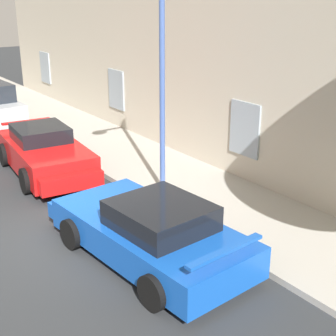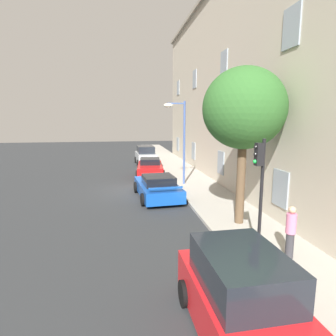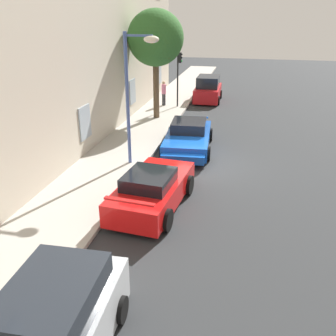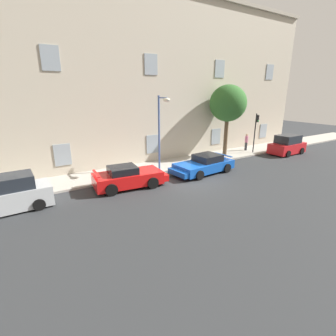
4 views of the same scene
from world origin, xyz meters
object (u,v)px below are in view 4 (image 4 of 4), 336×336
object	(u,v)px
tree_near_kerb	(228,104)
traffic_light	(256,126)
sportscar_red_lead	(130,177)
hatchback_parked	(11,195)
hatchback_distant	(287,145)
sportscar_yellow_flank	(203,165)
street_lamp	(162,120)
pedestrian_admiring	(246,142)

from	to	relation	value
tree_near_kerb	traffic_light	world-z (taller)	tree_near_kerb
sportscar_red_lead	traffic_light	distance (m)	13.99
hatchback_parked	tree_near_kerb	distance (m)	17.67
hatchback_distant	traffic_light	xyz separation A→B (m)	(-2.70, 1.69, 1.83)
sportscar_yellow_flank	tree_near_kerb	distance (m)	7.09
street_lamp	hatchback_distant	bearing A→B (deg)	-5.85
tree_near_kerb	street_lamp	distance (m)	7.57
hatchback_parked	sportscar_red_lead	bearing A→B (deg)	-2.02
sportscar_yellow_flank	street_lamp	world-z (taller)	street_lamp
sportscar_red_lead	hatchback_parked	size ratio (longest dim) A/B	1.24
traffic_light	street_lamp	distance (m)	10.57
traffic_light	street_lamp	size ratio (longest dim) A/B	0.69
sportscar_red_lead	sportscar_yellow_flank	bearing A→B (deg)	-2.04
hatchback_parked	street_lamp	xyz separation A→B (m)	(9.62, 1.26, 3.07)
pedestrian_admiring	hatchback_distant	bearing A→B (deg)	-46.58
sportscar_red_lead	street_lamp	bearing A→B (deg)	24.79
pedestrian_admiring	traffic_light	bearing A→B (deg)	-95.18
hatchback_distant	traffic_light	size ratio (longest dim) A/B	1.01
street_lamp	traffic_light	bearing A→B (deg)	1.85
hatchback_distant	tree_near_kerb	bearing A→B (deg)	156.74
tree_near_kerb	street_lamp	xyz separation A→B (m)	(-7.43, -1.13, -0.88)
pedestrian_admiring	tree_near_kerb	bearing A→B (deg)	-175.06
traffic_light	pedestrian_admiring	world-z (taller)	traffic_light
sportscar_yellow_flank	traffic_light	distance (m)	8.56
hatchback_parked	hatchback_distant	xyz separation A→B (m)	(22.82, -0.09, 0.02)
sportscar_red_lead	pedestrian_admiring	xyz separation A→B (m)	(13.81, 2.89, 0.38)
tree_near_kerb	traffic_light	xyz separation A→B (m)	(3.07, -0.79, -2.10)
sportscar_yellow_flank	tree_near_kerb	xyz separation A→B (m)	(4.99, 2.82, 4.18)
sportscar_red_lead	street_lamp	world-z (taller)	street_lamp
sportscar_yellow_flank	traffic_light	bearing A→B (deg)	14.14
hatchback_parked	pedestrian_admiring	world-z (taller)	pedestrian_admiring
sportscar_yellow_flank	sportscar_red_lead	bearing A→B (deg)	177.96
sportscar_yellow_flank	hatchback_parked	distance (m)	12.07
hatchback_parked	street_lamp	distance (m)	10.18
sportscar_red_lead	tree_near_kerb	xyz separation A→B (m)	(10.65, 2.62, 4.14)
sportscar_yellow_flank	traffic_light	size ratio (longest dim) A/B	1.36
sportscar_red_lead	sportscar_yellow_flank	world-z (taller)	sportscar_red_lead
traffic_light	pedestrian_admiring	distance (m)	1.97
hatchback_distant	street_lamp	bearing A→B (deg)	174.15
sportscar_red_lead	traffic_light	size ratio (longest dim) A/B	1.27
tree_near_kerb	street_lamp	size ratio (longest dim) A/B	1.16
hatchback_parked	pedestrian_admiring	bearing A→B (deg)	7.51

